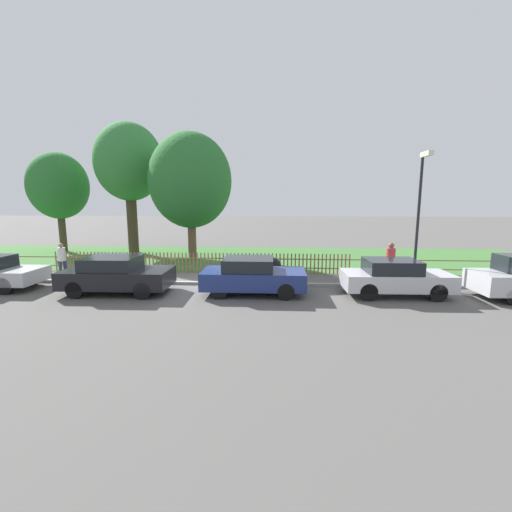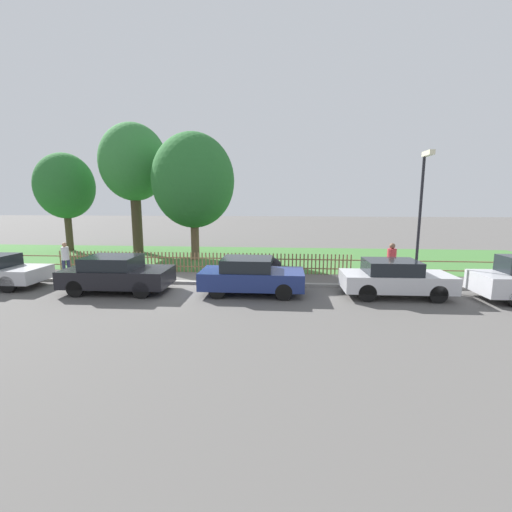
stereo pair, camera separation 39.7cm
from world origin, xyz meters
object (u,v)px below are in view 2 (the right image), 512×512
(parked_car_black_saloon, at_px, (117,274))
(tree_behind_motorcycle, at_px, (134,163))
(pedestrian_near_fence, at_px, (65,257))
(pedestrian_by_lamp, at_px, (391,262))
(tree_mid_park, at_px, (193,181))
(street_lamp, at_px, (422,203))
(covered_motorcycle, at_px, (261,265))
(parked_car_navy_estate, at_px, (251,276))
(tree_nearest_kerb, at_px, (65,186))
(parked_car_red_compact, at_px, (395,278))

(parked_car_black_saloon, height_order, tree_behind_motorcycle, tree_behind_motorcycle)
(pedestrian_near_fence, relative_size, pedestrian_by_lamp, 0.89)
(tree_mid_park, height_order, street_lamp, tree_mid_park)
(covered_motorcycle, height_order, street_lamp, street_lamp)
(pedestrian_near_fence, bearing_deg, parked_car_navy_estate, 106.54)
(parked_car_black_saloon, relative_size, tree_mid_park, 0.55)
(tree_behind_motorcycle, xyz_separation_m, tree_mid_park, (4.53, -2.37, -1.25))
(covered_motorcycle, distance_m, street_lamp, 6.91)
(tree_mid_park, relative_size, street_lamp, 1.37)
(tree_nearest_kerb, relative_size, pedestrian_near_fence, 4.21)
(covered_motorcycle, bearing_deg, tree_nearest_kerb, 145.98)
(tree_behind_motorcycle, bearing_deg, covered_motorcycle, -39.42)
(parked_car_black_saloon, height_order, tree_nearest_kerb, tree_nearest_kerb)
(tree_behind_motorcycle, bearing_deg, street_lamp, -28.07)
(parked_car_red_compact, relative_size, tree_behind_motorcycle, 0.46)
(parked_car_red_compact, bearing_deg, tree_mid_park, 141.17)
(parked_car_navy_estate, height_order, covered_motorcycle, parked_car_navy_estate)
(parked_car_navy_estate, height_order, tree_nearest_kerb, tree_nearest_kerb)
(covered_motorcycle, bearing_deg, street_lamp, -12.79)
(parked_car_red_compact, distance_m, tree_nearest_kerb, 21.55)
(tree_behind_motorcycle, bearing_deg, pedestrian_near_fence, -91.80)
(parked_car_black_saloon, height_order, pedestrian_by_lamp, pedestrian_by_lamp)
(covered_motorcycle, xyz_separation_m, pedestrian_by_lamp, (5.34, -0.68, 0.34))
(parked_car_black_saloon, distance_m, pedestrian_near_fence, 4.37)
(parked_car_navy_estate, relative_size, pedestrian_by_lamp, 2.16)
(pedestrian_near_fence, bearing_deg, parked_car_black_saloon, 87.53)
(tree_nearest_kerb, bearing_deg, pedestrian_by_lamp, -23.32)
(tree_mid_park, bearing_deg, covered_motorcycle, -48.76)
(parked_car_red_compact, height_order, covered_motorcycle, parked_car_red_compact)
(tree_behind_motorcycle, relative_size, street_lamp, 1.58)
(parked_car_red_compact, bearing_deg, tree_behind_motorcycle, 144.23)
(parked_car_red_compact, distance_m, covered_motorcycle, 5.50)
(tree_nearest_kerb, distance_m, pedestrian_near_fence, 9.71)
(parked_car_red_compact, xyz_separation_m, pedestrian_by_lamp, (0.35, 1.62, 0.31))
(tree_nearest_kerb, height_order, tree_behind_motorcycle, tree_behind_motorcycle)
(parked_car_black_saloon, height_order, parked_car_navy_estate, parked_car_black_saloon)
(pedestrian_by_lamp, bearing_deg, street_lamp, -116.13)
(tree_behind_motorcycle, bearing_deg, parked_car_navy_estate, -48.24)
(parked_car_black_saloon, relative_size, covered_motorcycle, 1.97)
(parked_car_red_compact, xyz_separation_m, tree_behind_motorcycle, (-13.75, 9.51, 5.11))
(parked_car_red_compact, xyz_separation_m, tree_nearest_kerb, (-18.80, 9.88, 3.69))
(parked_car_navy_estate, relative_size, tree_mid_park, 0.53)
(tree_behind_motorcycle, xyz_separation_m, street_lamp, (15.06, -8.03, -2.43))
(tree_mid_park, height_order, pedestrian_by_lamp, tree_mid_park)
(covered_motorcycle, relative_size, tree_nearest_kerb, 0.31)
(covered_motorcycle, height_order, tree_behind_motorcycle, tree_behind_motorcycle)
(parked_car_black_saloon, height_order, pedestrian_near_fence, pedestrian_near_fence)
(tree_mid_park, distance_m, pedestrian_by_lamp, 11.61)
(tree_mid_park, xyz_separation_m, pedestrian_by_lamp, (9.58, -5.51, -3.55))
(pedestrian_near_fence, bearing_deg, covered_motorcycle, 121.64)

